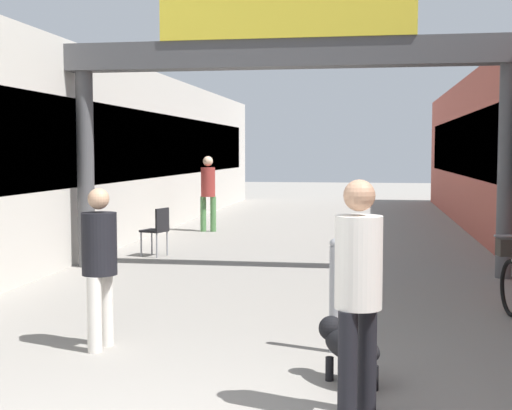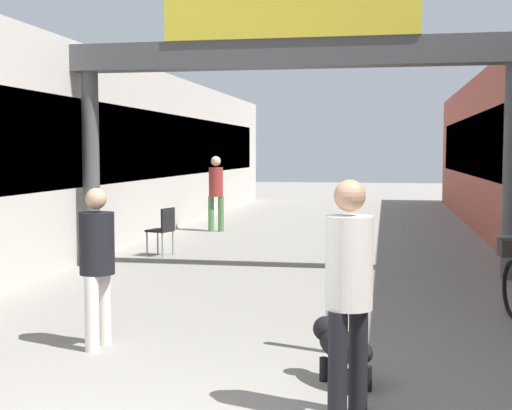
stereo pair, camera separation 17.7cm
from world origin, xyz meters
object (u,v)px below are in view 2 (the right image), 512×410
dog_on_leash (341,345)px  cafe_chair_black_nearer (163,227)px  pedestrian_carrying_crate (216,188)px  bollard_post_metal (331,295)px  pedestrian_with_dog (349,283)px  pedestrian_companion (97,258)px

dog_on_leash → cafe_chair_black_nearer: bearing=118.8°
pedestrian_carrying_crate → dog_on_leash: size_ratio=2.58×
pedestrian_carrying_crate → bollard_post_metal: pedestrian_carrying_crate is taller
pedestrian_carrying_crate → dog_on_leash: (3.66, -10.76, -0.71)m
pedestrian_with_dog → dog_on_leash: (-0.09, 0.76, -0.66)m
pedestrian_companion → cafe_chair_black_nearer: size_ratio=1.77×
bollard_post_metal → pedestrian_carrying_crate: bearing=109.6°
pedestrian_with_dog → pedestrian_companion: bearing=150.3°
pedestrian_with_dog → bollard_post_metal: bearing=98.5°
dog_on_leash → cafe_chair_black_nearer: size_ratio=0.79×
pedestrian_with_dog → pedestrian_carrying_crate: size_ratio=0.96×
pedestrian_with_dog → dog_on_leash: pedestrian_with_dog is taller
pedestrian_companion → dog_on_leash: (2.41, -0.67, -0.56)m
pedestrian_companion → bollard_post_metal: size_ratio=1.43×
pedestrian_companion → bollard_post_metal: 2.29m
dog_on_leash → cafe_chair_black_nearer: (-3.66, 6.65, 0.21)m
pedestrian_with_dog → pedestrian_companion: (-2.51, 1.43, -0.10)m
pedestrian_carrying_crate → bollard_post_metal: bearing=-70.4°
cafe_chair_black_nearer → pedestrian_companion: bearing=-78.2°
pedestrian_with_dog → dog_on_leash: size_ratio=2.47×
bollard_post_metal → cafe_chair_black_nearer: bollard_post_metal is taller
pedestrian_carrying_crate → pedestrian_companion: bearing=-83.0°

